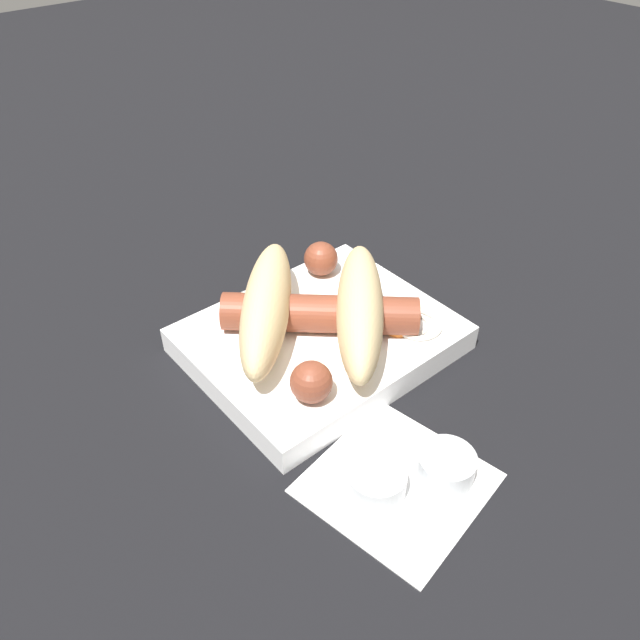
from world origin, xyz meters
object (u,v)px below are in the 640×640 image
at_px(condiment_cup_far, 446,468).
at_px(sausage, 317,313).
at_px(food_tray, 320,339).
at_px(bread_roll, 313,307).
at_px(condiment_cup_near, 376,484).

bearing_deg(condiment_cup_far, sausage, -96.45).
distance_m(food_tray, sausage, 0.03).
distance_m(bread_roll, condiment_cup_far, 0.18).
bearing_deg(food_tray, condiment_cup_far, 82.96).
bearing_deg(condiment_cup_far, food_tray, -97.04).
relative_size(food_tray, sausage, 1.38).
bearing_deg(condiment_cup_near, condiment_cup_far, 154.63).
distance_m(bread_roll, sausage, 0.01).
height_order(sausage, condiment_cup_near, sausage).
distance_m(food_tray, condiment_cup_far, 0.17).
relative_size(food_tray, condiment_cup_near, 5.19).
distance_m(food_tray, condiment_cup_near, 0.17).
bearing_deg(food_tray, condiment_cup_near, 64.63).
xyz_separation_m(bread_roll, condiment_cup_near, (0.06, 0.15, -0.04)).
height_order(bread_roll, sausage, bread_roll).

